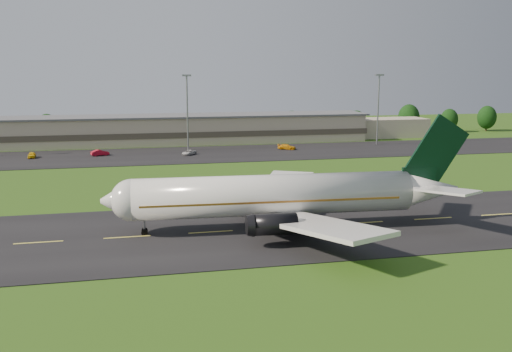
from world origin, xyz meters
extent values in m
plane|color=#284912|center=(0.00, 0.00, 0.00)|extent=(360.00, 360.00, 0.00)
cube|color=black|center=(0.00, 0.00, 0.05)|extent=(220.00, 30.00, 0.10)
cube|color=black|center=(0.00, 72.00, 0.05)|extent=(260.00, 30.00, 0.10)
cylinder|color=silver|center=(8.74, 0.00, 4.80)|extent=(38.24, 7.61, 5.60)
sphere|color=silver|center=(-10.23, 1.01, 4.80)|extent=(5.60, 5.60, 5.60)
cone|color=silver|center=(-12.23, 1.12, 4.80)|extent=(4.28, 5.58, 5.38)
cone|color=silver|center=(31.21, -1.19, 4.80)|extent=(9.28, 5.96, 5.49)
cube|color=#915C1F|center=(8.24, 0.03, 4.45)|extent=(35.25, 7.49, 0.28)
cube|color=black|center=(-10.83, 1.04, 5.35)|extent=(2.16, 3.10, 0.65)
cube|color=silver|center=(11.66, -11.17, 3.30)|extent=(13.32, 20.22, 2.20)
cube|color=silver|center=(12.82, 10.80, 3.30)|extent=(14.86, 20.08, 2.20)
cube|color=silver|center=(30.95, -6.19, 5.70)|extent=(7.21, 9.40, 0.91)
cube|color=silver|center=(31.48, 3.80, 5.70)|extent=(7.81, 9.35, 0.91)
cube|color=black|center=(29.71, -1.12, 6.60)|extent=(5.02, 0.81, 3.00)
cube|color=black|center=(32.21, -1.25, 10.30)|extent=(9.44, 0.95, 10.55)
cylinder|color=black|center=(6.82, -7.91, 2.90)|extent=(5.74, 2.99, 2.70)
cylinder|color=black|center=(7.67, 8.07, 2.90)|extent=(5.74, 2.99, 2.70)
cube|color=#C1B294|center=(0.00, 96.00, 4.00)|extent=(120.00, 15.00, 8.00)
cube|color=#4C4438|center=(0.00, 96.00, 3.20)|extent=(121.00, 15.40, 1.60)
cube|color=#595B60|center=(0.00, 96.00, 8.15)|extent=(122.00, 16.00, 0.50)
cube|color=#C1B294|center=(70.00, 98.00, 3.00)|extent=(28.00, 11.00, 6.00)
cylinder|color=gray|center=(5.00, 80.00, 10.00)|extent=(0.44, 0.44, 20.00)
cube|color=gray|center=(5.00, 80.00, 20.10)|extent=(2.40, 1.20, 0.50)
cylinder|color=gray|center=(60.00, 80.00, 10.00)|extent=(0.44, 0.44, 20.00)
cube|color=gray|center=(60.00, 80.00, 20.10)|extent=(2.40, 1.20, 0.50)
cylinder|color=black|center=(-34.50, 106.31, 1.36)|extent=(0.56, 0.56, 2.71)
ellipsoid|color=black|center=(-34.50, 106.31, 4.67)|extent=(6.33, 6.33, 7.91)
cylinder|color=black|center=(42.02, 107.05, 1.31)|extent=(0.56, 0.56, 2.62)
ellipsoid|color=black|center=(42.02, 107.05, 4.52)|extent=(6.12, 6.12, 7.65)
cylinder|color=black|center=(64.07, 105.63, 1.28)|extent=(0.56, 0.56, 2.57)
ellipsoid|color=black|center=(64.07, 105.63, 4.43)|extent=(6.00, 6.00, 7.49)
cylinder|color=black|center=(83.65, 106.74, 1.56)|extent=(0.56, 0.56, 3.12)
ellipsoid|color=black|center=(83.65, 106.74, 5.37)|extent=(7.28, 7.28, 9.10)
cylinder|color=black|center=(99.06, 106.62, 1.28)|extent=(0.56, 0.56, 2.56)
ellipsoid|color=black|center=(99.06, 106.62, 4.42)|extent=(5.98, 5.98, 7.48)
cylinder|color=black|center=(114.12, 107.03, 1.41)|extent=(0.56, 0.56, 2.82)
ellipsoid|color=black|center=(114.12, 107.03, 4.86)|extent=(6.58, 6.58, 8.23)
imported|color=#E2B40D|center=(-34.22, 74.41, 0.82)|extent=(1.93, 4.29, 1.43)
imported|color=#AB0B1F|center=(-17.89, 74.64, 0.84)|extent=(4.79, 2.92, 1.49)
imported|color=silver|center=(4.31, 71.07, 0.71)|extent=(4.40, 4.66, 1.22)
imported|color=orange|center=(31.50, 75.41, 0.82)|extent=(5.30, 4.09, 1.43)
camera|label=1|loc=(-9.95, -73.72, 21.71)|focal=40.00mm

